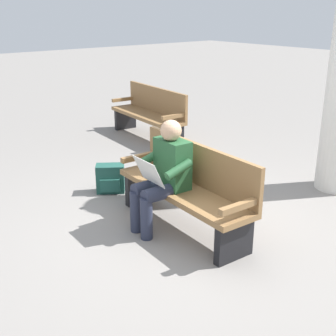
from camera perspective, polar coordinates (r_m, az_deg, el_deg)
ground_plane at (r=4.87m, az=1.81°, el=-7.56°), size 40.00×40.00×0.00m
bench_near at (r=4.72m, az=2.56°, el=-2.37°), size 1.83×0.59×0.90m
person_seated at (r=4.61m, az=-0.56°, el=-0.64°), size 0.59×0.59×1.18m
backpack at (r=5.73m, az=-7.41°, el=-1.38°), size 0.37×0.40×0.36m
bench_far at (r=8.03m, az=-2.31°, el=7.10°), size 1.83×0.63×0.90m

